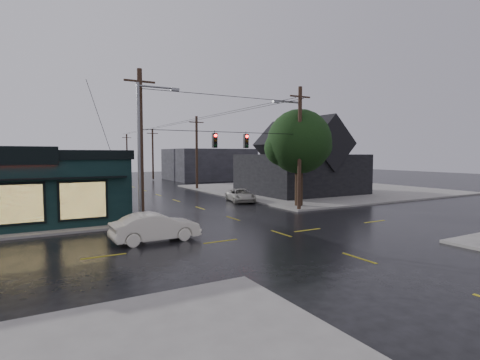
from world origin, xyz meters
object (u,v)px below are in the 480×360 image
suv_silver (241,195)px  corner_tree (299,142)px  utility_pole_ne (299,211)px  utility_pole_nw (142,226)px  sedan_cream (156,227)px

suv_silver → corner_tree: bearing=-51.8°
corner_tree → utility_pole_ne: (-1.37, -1.76, -5.75)m
corner_tree → utility_pole_ne: bearing=-127.9°
utility_pole_ne → suv_silver: (-1.30, 7.49, 0.63)m
utility_pole_nw → corner_tree: bearing=7.0°
suv_silver → utility_pole_nw: bearing=-134.2°
corner_tree → utility_pole_ne: corner_tree is taller
corner_tree → utility_pole_ne: 6.17m
sedan_cream → suv_silver: bearing=-46.7°
utility_pole_nw → suv_silver: 13.90m
corner_tree → suv_silver: size_ratio=1.86×
utility_pole_ne → sedan_cream: bearing=-160.6°
utility_pole_nw → sedan_cream: bearing=-96.4°
utility_pole_nw → sedan_cream: 4.86m
suv_silver → sedan_cream: bearing=-121.7°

